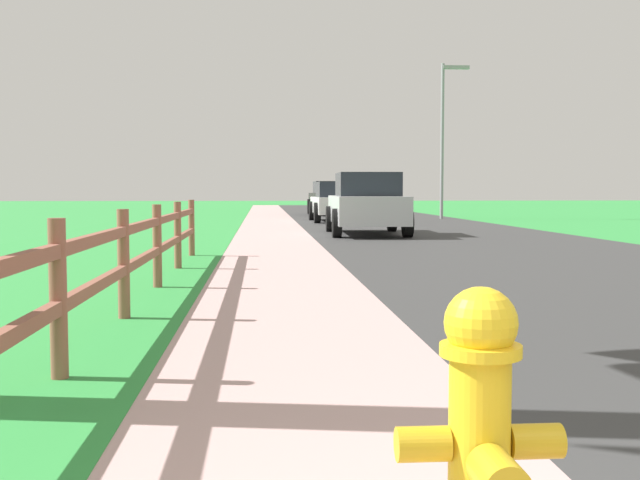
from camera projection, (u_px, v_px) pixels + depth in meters
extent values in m
plane|color=green|center=(300.00, 226.00, 25.59)|extent=(120.00, 120.00, 0.00)
cube|color=#373737|center=(393.00, 223.00, 27.85)|extent=(7.00, 66.00, 0.01)
cube|color=#BF9A97|center=(214.00, 223.00, 27.36)|extent=(6.00, 66.00, 0.01)
cube|color=green|center=(172.00, 224.00, 27.24)|extent=(5.00, 66.00, 0.00)
cylinder|color=yellow|center=(479.00, 467.00, 2.28)|extent=(0.18, 0.18, 0.75)
cylinder|color=yellow|center=(481.00, 350.00, 2.26)|extent=(0.24, 0.24, 0.03)
sphere|color=yellow|center=(481.00, 323.00, 2.25)|extent=(0.22, 0.22, 0.22)
cube|color=gold|center=(481.00, 299.00, 2.25)|extent=(0.04, 0.04, 0.04)
cylinder|color=gold|center=(423.00, 444.00, 2.27)|extent=(0.16, 0.11, 0.11)
cylinder|color=gold|center=(535.00, 441.00, 2.29)|extent=(0.16, 0.11, 0.11)
cylinder|color=gold|center=(498.00, 478.00, 2.09)|extent=(0.13, 0.19, 0.13)
cylinder|color=#8E5342|center=(58.00, 299.00, 4.81)|extent=(0.11, 0.11, 1.03)
cylinder|color=#8E5342|center=(124.00, 264.00, 7.08)|extent=(0.11, 0.11, 1.03)
cylinder|color=#8E5342|center=(157.00, 246.00, 9.34)|extent=(0.11, 0.11, 1.03)
cylinder|color=#8E5342|center=(178.00, 235.00, 11.61)|extent=(0.11, 0.11, 1.03)
cylinder|color=#8E5342|center=(192.00, 228.00, 13.88)|extent=(0.11, 0.11, 1.03)
cube|color=#8E5342|center=(124.00, 270.00, 7.08)|extent=(0.07, 13.68, 0.09)
cube|color=#8E5342|center=(123.00, 231.00, 7.06)|extent=(0.07, 13.68, 0.09)
cube|color=#B7BABF|center=(366.00, 209.00, 20.62)|extent=(1.92, 4.55, 0.73)
cube|color=#1E232B|center=(367.00, 184.00, 20.32)|extent=(1.64, 2.09, 0.62)
cylinder|color=black|center=(408.00, 223.00, 19.29)|extent=(0.24, 0.74, 0.74)
cylinder|color=black|center=(337.00, 223.00, 19.20)|extent=(0.24, 0.74, 0.74)
cylinder|color=black|center=(392.00, 219.00, 22.07)|extent=(0.24, 0.74, 0.74)
cylinder|color=black|center=(330.00, 219.00, 21.99)|extent=(0.24, 0.74, 0.74)
cube|color=white|center=(339.00, 205.00, 29.09)|extent=(1.90, 4.51, 0.61)
cube|color=#1E232B|center=(339.00, 189.00, 28.98)|extent=(1.67, 2.01, 0.58)
cylinder|color=black|center=(369.00, 213.00, 27.80)|extent=(0.22, 0.75, 0.75)
cylinder|color=black|center=(317.00, 213.00, 27.65)|extent=(0.22, 0.75, 0.75)
cylinder|color=black|center=(359.00, 211.00, 30.57)|extent=(0.22, 0.75, 0.75)
cylinder|color=black|center=(312.00, 211.00, 30.42)|extent=(0.22, 0.75, 0.75)
cube|color=black|center=(331.00, 201.00, 37.02)|extent=(1.92, 4.81, 0.74)
cube|color=#1E232B|center=(331.00, 187.00, 36.87)|extent=(1.67, 2.07, 0.57)
cylinder|color=black|center=(354.00, 208.00, 35.64)|extent=(0.23, 0.75, 0.75)
cylinder|color=black|center=(314.00, 208.00, 35.48)|extent=(0.23, 0.75, 0.75)
cylinder|color=black|center=(347.00, 206.00, 38.60)|extent=(0.23, 0.75, 0.75)
cylinder|color=black|center=(310.00, 206.00, 38.44)|extent=(0.23, 0.75, 0.75)
cylinder|color=gray|center=(442.00, 142.00, 31.69)|extent=(0.14, 0.14, 6.42)
cube|color=#999999|center=(456.00, 67.00, 31.53)|extent=(1.10, 0.20, 0.14)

